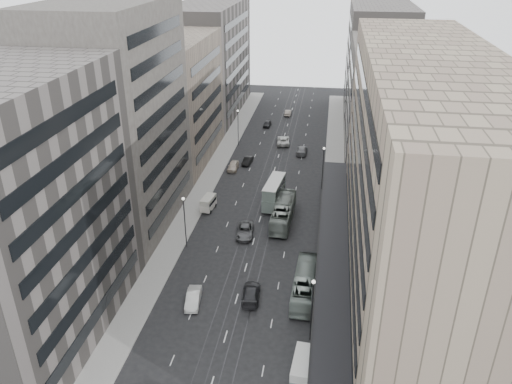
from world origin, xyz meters
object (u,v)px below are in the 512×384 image
Objects in this scene: bus_far at (283,212)px; double_decker at (274,192)px; vw_microbus at (303,368)px; sedan_1 at (193,298)px; bus_near at (305,284)px; panel_van at (208,203)px; sedan_2 at (245,231)px; pedestrian at (334,358)px.

double_decker is at bearing -66.89° from bus_far.
vw_microbus is 1.07× the size of sedan_1.
bus_far is at bearing 60.95° from sedan_1.
vw_microbus is at bearing 94.77° from bus_near.
bus_near is 19.11m from bus_far.
panel_van is (-10.86, -3.41, -1.15)m from double_decker.
bus_far reaches higher than sedan_2.
pedestrian is at bearing 107.42° from bus_far.
double_decker is 4.17× the size of pedestrian.
bus_near reaches higher than panel_van.
double_decker is 37.65m from pedestrian.
bus_near is at bearing -73.49° from pedestrian.
panel_van is 0.84× the size of sedan_1.
bus_near reaches higher than vw_microbus.
panel_van is at bearing 130.28° from sedan_2.
sedan_1 is 2.31× the size of pedestrian.
sedan_1 reaches higher than sedan_2.
sedan_2 is (3.63, 17.30, -0.02)m from sedan_1.
vw_microbus is 3.87m from pedestrian.
panel_van is at bearing 91.99° from sedan_1.
pedestrian is at bearing -31.62° from sedan_1.
bus_near is 27.20m from panel_van.
bus_far reaches higher than vw_microbus.
sedan_2 is (7.60, -7.36, -0.55)m from panel_van.
pedestrian is (3.19, 2.18, -0.31)m from vw_microbus.
bus_far is 1.43× the size of double_decker.
bus_far is (-4.68, 18.53, 0.13)m from bus_near.
panel_van reaches higher than pedestrian.
vw_microbus is 0.93× the size of sedan_2.
bus_near reaches higher than pedestrian.
pedestrian is at bearing -49.23° from panel_van.
double_decker is 1.68× the size of vw_microbus.
sedan_1 is at bearing -73.53° from panel_van.
bus_far is at bearing -73.89° from bus_near.
sedan_1 is (3.98, -24.65, -0.54)m from panel_van.
bus_near is 2.86× the size of panel_van.
pedestrian is at bearing -67.17° from double_decker.
panel_van is (-13.02, 2.12, -0.39)m from bus_far.
double_decker is at bearing 24.75° from panel_van.
vw_microbus reaches higher than panel_van.
vw_microbus is 17.67m from sedan_1.
bus_far is 24.30m from sedan_1.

